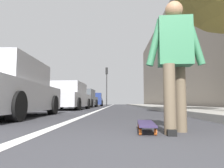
{
  "coord_description": "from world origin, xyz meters",
  "views": [
    {
      "loc": [
        -1.19,
        0.24,
        0.36
      ],
      "look_at": [
        8.66,
        0.52,
        1.26
      ],
      "focal_mm": 33.6,
      "sensor_mm": 36.0,
      "label": 1
    }
  ],
  "objects_px": {
    "skateboard": "(146,124)",
    "parked_car_near": "(4,90)",
    "traffic_light": "(107,80)",
    "skater_person": "(175,56)",
    "parked_car_far": "(84,99)",
    "parked_car_end": "(94,100)",
    "parked_car_mid": "(68,97)"
  },
  "relations": [
    {
      "from": "traffic_light",
      "to": "skater_person",
      "type": "bearing_deg",
      "value": -174.78
    },
    {
      "from": "parked_car_near",
      "to": "parked_car_mid",
      "type": "height_order",
      "value": "parked_car_mid"
    },
    {
      "from": "parked_car_mid",
      "to": "traffic_light",
      "type": "bearing_deg",
      "value": -5.87
    },
    {
      "from": "parked_car_end",
      "to": "traffic_light",
      "type": "height_order",
      "value": "traffic_light"
    },
    {
      "from": "parked_car_mid",
      "to": "skater_person",
      "type": "bearing_deg",
      "value": -158.93
    },
    {
      "from": "skater_person",
      "to": "parked_car_far",
      "type": "xyz_separation_m",
      "value": [
        14.97,
        3.58,
        -0.22
      ]
    },
    {
      "from": "parked_car_near",
      "to": "parked_car_mid",
      "type": "bearing_deg",
      "value": -1.38
    },
    {
      "from": "parked_car_end",
      "to": "traffic_light",
      "type": "bearing_deg",
      "value": -65.49
    },
    {
      "from": "traffic_light",
      "to": "skateboard",
      "type": "bearing_deg",
      "value": -175.62
    },
    {
      "from": "parked_car_end",
      "to": "parked_car_near",
      "type": "bearing_deg",
      "value": 179.56
    },
    {
      "from": "parked_car_near",
      "to": "parked_car_mid",
      "type": "relative_size",
      "value": 0.98
    },
    {
      "from": "parked_car_mid",
      "to": "parked_car_far",
      "type": "xyz_separation_m",
      "value": [
        6.0,
        0.13,
        0.01
      ]
    },
    {
      "from": "parked_car_mid",
      "to": "parked_car_far",
      "type": "height_order",
      "value": "parked_car_far"
    },
    {
      "from": "skater_person",
      "to": "parked_car_end",
      "type": "xyz_separation_m",
      "value": [
        21.92,
        3.46,
        -0.21
      ]
    },
    {
      "from": "skater_person",
      "to": "parked_car_near",
      "type": "height_order",
      "value": "skater_person"
    },
    {
      "from": "parked_car_mid",
      "to": "parked_car_near",
      "type": "bearing_deg",
      "value": 178.62
    },
    {
      "from": "skater_person",
      "to": "parked_car_near",
      "type": "distance_m",
      "value": 4.5
    },
    {
      "from": "traffic_light",
      "to": "parked_car_far",
      "type": "bearing_deg",
      "value": 168.65
    },
    {
      "from": "skater_person",
      "to": "parked_car_end",
      "type": "bearing_deg",
      "value": 8.97
    },
    {
      "from": "parked_car_near",
      "to": "parked_car_mid",
      "type": "xyz_separation_m",
      "value": [
        6.29,
        -0.15,
        0.01
      ]
    },
    {
      "from": "skateboard",
      "to": "parked_car_near",
      "type": "bearing_deg",
      "value": 52.14
    },
    {
      "from": "parked_car_far",
      "to": "parked_car_end",
      "type": "relative_size",
      "value": 1.01
    },
    {
      "from": "skater_person",
      "to": "parked_car_mid",
      "type": "height_order",
      "value": "skater_person"
    },
    {
      "from": "parked_car_mid",
      "to": "parked_car_end",
      "type": "bearing_deg",
      "value": 0.01
    },
    {
      "from": "parked_car_near",
      "to": "skater_person",
      "type": "bearing_deg",
      "value": -126.65
    },
    {
      "from": "skater_person",
      "to": "parked_car_far",
      "type": "relative_size",
      "value": 0.4
    },
    {
      "from": "parked_car_near",
      "to": "parked_car_far",
      "type": "xyz_separation_m",
      "value": [
        12.29,
        -0.03,
        0.03
      ]
    },
    {
      "from": "skateboard",
      "to": "parked_car_end",
      "type": "xyz_separation_m",
      "value": [
        21.77,
        3.11,
        0.63
      ]
    },
    {
      "from": "skater_person",
      "to": "parked_car_far",
      "type": "height_order",
      "value": "skater_person"
    },
    {
      "from": "parked_car_mid",
      "to": "parked_car_far",
      "type": "distance_m",
      "value": 6.0
    },
    {
      "from": "skater_person",
      "to": "parked_car_near",
      "type": "bearing_deg",
      "value": 53.35
    },
    {
      "from": "skateboard",
      "to": "parked_car_end",
      "type": "relative_size",
      "value": 0.21
    }
  ]
}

